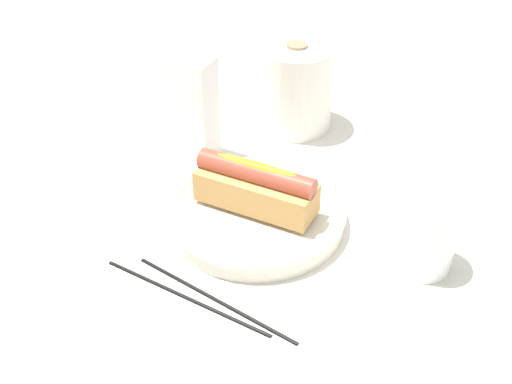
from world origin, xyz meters
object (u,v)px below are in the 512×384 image
object	(u,v)px
water_glass	(424,241)
napkin_box	(178,104)
chopstick_far	(186,296)
hotdog_front	(256,187)
paper_towel_roll	(296,87)
chopstick_near	(215,298)
serving_bowl	(256,213)

from	to	relation	value
water_glass	napkin_box	world-z (taller)	napkin_box
napkin_box	chopstick_far	bearing A→B (deg)	-56.88
hotdog_front	napkin_box	world-z (taller)	napkin_box
paper_towel_roll	chopstick_far	size ratio (longest dim) A/B	0.61
chopstick_far	napkin_box	bearing A→B (deg)	127.41
water_glass	chopstick_far	distance (m)	0.28
water_glass	paper_towel_roll	distance (m)	0.35
hotdog_front	paper_towel_roll	size ratio (longest dim) A/B	1.12
chopstick_near	chopstick_far	xyz separation A→B (m)	(-0.03, -0.01, 0.00)
napkin_box	chopstick_near	xyz separation A→B (m)	(0.19, -0.24, -0.07)
hotdog_front	chopstick_far	distance (m)	0.16
paper_towel_roll	napkin_box	xyz separation A→B (m)	(-0.12, -0.14, 0.01)
serving_bowl	chopstick_near	size ratio (longest dim) A/B	1.02
paper_towel_roll	water_glass	bearing A→B (deg)	-40.98
water_glass	chopstick_near	distance (m)	0.25
serving_bowl	water_glass	world-z (taller)	water_glass
serving_bowl	paper_towel_roll	distance (m)	0.25
paper_towel_roll	chopstick_near	xyz separation A→B (m)	(0.08, -0.38, -0.06)
chopstick_near	chopstick_far	size ratio (longest dim) A/B	1.00
napkin_box	serving_bowl	bearing A→B (deg)	-30.23
serving_bowl	paper_towel_roll	xyz separation A→B (m)	(-0.06, 0.24, 0.05)
chopstick_far	hotdog_front	bearing A→B (deg)	90.97
serving_bowl	napkin_box	bearing A→B (deg)	149.35
serving_bowl	water_glass	bearing A→B (deg)	3.65
chopstick_far	serving_bowl	bearing A→B (deg)	90.97
napkin_box	chopstick_near	distance (m)	0.32
water_glass	napkin_box	size ratio (longest dim) A/B	0.60
hotdog_front	water_glass	distance (m)	0.21
napkin_box	hotdog_front	bearing A→B (deg)	-30.23
hotdog_front	chopstick_near	world-z (taller)	hotdog_front
water_glass	hotdog_front	bearing A→B (deg)	-176.35
water_glass	napkin_box	distance (m)	0.39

